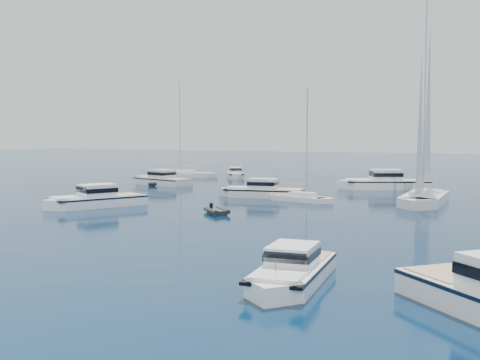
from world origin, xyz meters
name	(u,v)px	position (x,y,z in m)	size (l,w,h in m)	color
ground	(49,250)	(0.00, 0.00, 0.00)	(400.00, 400.00, 0.00)	#082C4D
motor_cruiser_near	(291,284)	(14.99, -0.81, 0.00)	(2.52, 8.22, 2.16)	white
motor_cruiser_left	(95,207)	(-11.25, 16.55, 0.00)	(3.04, 9.95, 2.61)	white
motor_cruiser_centre	(261,197)	(-1.68, 31.04, 0.00)	(2.92, 9.56, 2.51)	silver
motor_cruiser_far_l	(161,185)	(-19.86, 38.85, 0.00)	(3.04, 9.94, 2.61)	silver
motor_cruiser_distant	(384,189)	(7.34, 46.17, 0.00)	(3.55, 11.60, 3.05)	white
motor_cruiser_horizon	(235,177)	(-17.93, 55.81, 0.00)	(2.35, 7.69, 2.02)	silver
sailboat_centre	(300,201)	(3.31, 29.31, 0.00)	(2.03, 7.79, 11.45)	silver
sailboat_sails_r	(424,203)	(14.41, 33.15, 0.00)	(3.50, 13.48, 19.81)	silver
sailboat_far_l	(187,177)	(-25.01, 52.99, 0.00)	(2.70, 10.37, 15.24)	silver
tender_grey_near	(217,214)	(0.76, 17.52, 0.00)	(1.66, 2.89, 0.95)	black
tender_grey_far	(162,186)	(-19.21, 38.21, 0.00)	(2.02, 3.68, 0.95)	black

